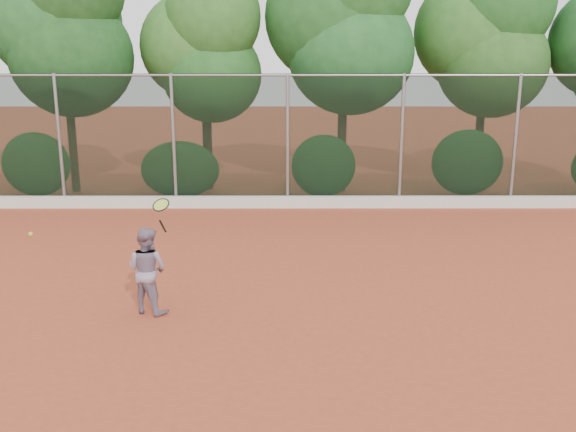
{
  "coord_description": "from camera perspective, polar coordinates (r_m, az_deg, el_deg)",
  "views": [
    {
      "loc": [
        -0.02,
        -9.82,
        4.01
      ],
      "look_at": [
        0.0,
        1.0,
        1.25
      ],
      "focal_mm": 40.0,
      "sensor_mm": 36.0,
      "label": 1
    }
  ],
  "objects": [
    {
      "name": "chainlink_fence",
      "position": [
        16.96,
        -0.03,
        7.03
      ],
      "size": [
        24.09,
        0.09,
        3.5
      ],
      "color": "black",
      "rests_on": "ground"
    },
    {
      "name": "concrete_curb",
      "position": [
        17.09,
        -0.03,
        1.26
      ],
      "size": [
        24.0,
        0.2,
        0.3
      ],
      "primitive_type": "cube",
      "color": "silver",
      "rests_on": "ground"
    },
    {
      "name": "tennis_player",
      "position": [
        10.35,
        -12.4,
        -4.72
      ],
      "size": [
        0.83,
        0.76,
        1.39
      ],
      "primitive_type": "imported",
      "rotation": [
        0.0,
        0.0,
        2.71
      ],
      "color": "gray",
      "rests_on": "ground"
    },
    {
      "name": "tennis_ball_in_flight",
      "position": [
        10.77,
        -21.91,
        -1.5
      ],
      "size": [
        0.07,
        0.07,
        0.07
      ],
      "color": "#C0CF2F",
      "rests_on": "ground"
    },
    {
      "name": "ground",
      "position": [
        10.61,
        0.01,
        -7.9
      ],
      "size": [
        80.0,
        80.0,
        0.0
      ],
      "primitive_type": "plane",
      "color": "#A24126",
      "rests_on": "ground"
    },
    {
      "name": "tennis_racket",
      "position": [
        9.87,
        -11.21,
        0.76
      ],
      "size": [
        0.33,
        0.31,
        0.56
      ],
      "color": "black",
      "rests_on": "ground"
    },
    {
      "name": "foliage_backdrop",
      "position": [
        18.81,
        -1.77,
        15.5
      ],
      "size": [
        23.7,
        3.63,
        7.55
      ],
      "color": "#402818",
      "rests_on": "ground"
    }
  ]
}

